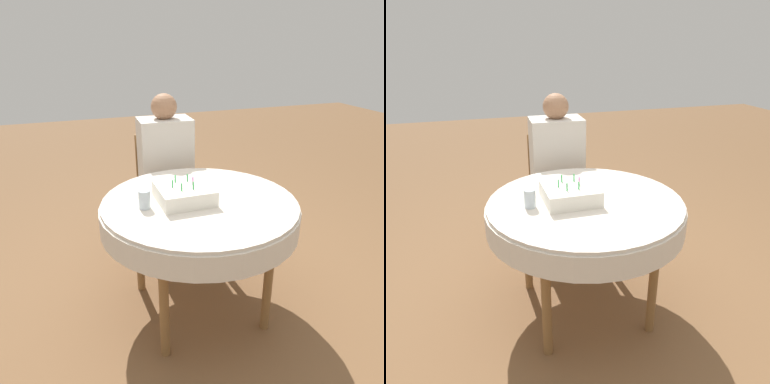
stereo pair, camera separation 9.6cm
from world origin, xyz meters
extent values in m
plane|color=brown|center=(0.00, 0.00, 0.00)|extent=(12.00, 12.00, 0.00)
cylinder|color=silver|center=(0.00, 0.00, 0.72)|extent=(1.08, 1.08, 0.02)
cylinder|color=silver|center=(0.00, 0.00, 0.64)|extent=(1.10, 1.10, 0.13)
cylinder|color=brown|center=(-0.30, -0.30, 0.35)|extent=(0.05, 0.05, 0.71)
cylinder|color=brown|center=(0.30, -0.30, 0.35)|extent=(0.05, 0.05, 0.71)
cylinder|color=brown|center=(-0.30, 0.30, 0.35)|extent=(0.05, 0.05, 0.71)
cylinder|color=brown|center=(0.30, 0.30, 0.35)|extent=(0.05, 0.05, 0.71)
cube|color=brown|center=(0.03, 0.81, 0.44)|extent=(0.44, 0.44, 0.04)
cube|color=brown|center=(0.04, 1.01, 0.66)|extent=(0.38, 0.05, 0.41)
cylinder|color=brown|center=(-0.16, 0.63, 0.21)|extent=(0.04, 0.04, 0.42)
cylinder|color=brown|center=(0.21, 0.62, 0.21)|extent=(0.04, 0.04, 0.42)
cylinder|color=brown|center=(-0.14, 1.00, 0.21)|extent=(0.04, 0.04, 0.42)
cylinder|color=brown|center=(0.23, 0.99, 0.21)|extent=(0.04, 0.04, 0.42)
cylinder|color=#9E7051|center=(-0.07, 0.64, 0.23)|extent=(0.09, 0.09, 0.45)
cylinder|color=#9E7051|center=(0.12, 0.63, 0.23)|extent=(0.09, 0.09, 0.45)
cube|color=beige|center=(0.03, 0.81, 0.74)|extent=(0.39, 0.27, 0.57)
sphere|color=#9E7051|center=(0.03, 0.81, 1.10)|extent=(0.18, 0.18, 0.18)
cube|color=white|center=(-0.08, 0.02, 0.77)|extent=(0.29, 0.29, 0.09)
cylinder|color=#D166B2|center=(-0.03, 0.03, 0.84)|extent=(0.01, 0.01, 0.04)
cylinder|color=green|center=(-0.04, 0.08, 0.84)|extent=(0.01, 0.01, 0.04)
cylinder|color=green|center=(-0.11, 0.09, 0.84)|extent=(0.01, 0.01, 0.04)
cylinder|color=green|center=(-0.15, 0.02, 0.84)|extent=(0.01, 0.01, 0.04)
cylinder|color=green|center=(-0.11, -0.04, 0.84)|extent=(0.01, 0.01, 0.04)
cylinder|color=green|center=(-0.05, -0.04, 0.84)|extent=(0.01, 0.01, 0.04)
cylinder|color=silver|center=(-0.31, 0.00, 0.78)|extent=(0.06, 0.06, 0.10)
camera|label=1|loc=(-0.67, -1.76, 1.57)|focal=35.00mm
camera|label=2|loc=(-0.57, -1.79, 1.57)|focal=35.00mm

